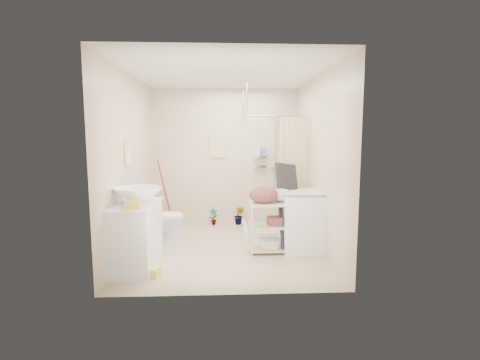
{
  "coord_description": "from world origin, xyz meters",
  "views": [
    {
      "loc": [
        -0.02,
        -5.15,
        1.68
      ],
      "look_at": [
        0.23,
        0.25,
        1.01
      ],
      "focal_mm": 26.0,
      "sensor_mm": 36.0,
      "label": 1
    }
  ],
  "objects_px": {
    "vanity": "(136,236)",
    "laundry_rack": "(271,222)",
    "washing_machine": "(302,220)",
    "toilet": "(164,217)"
  },
  "relations": [
    {
      "from": "toilet",
      "to": "washing_machine",
      "type": "height_order",
      "value": "washing_machine"
    },
    {
      "from": "vanity",
      "to": "washing_machine",
      "type": "bearing_deg",
      "value": 16.73
    },
    {
      "from": "vanity",
      "to": "laundry_rack",
      "type": "xyz_separation_m",
      "value": [
        1.82,
        0.55,
        0.02
      ]
    },
    {
      "from": "vanity",
      "to": "laundry_rack",
      "type": "relative_size",
      "value": 1.08
    },
    {
      "from": "toilet",
      "to": "laundry_rack",
      "type": "bearing_deg",
      "value": -113.58
    },
    {
      "from": "vanity",
      "to": "laundry_rack",
      "type": "bearing_deg",
      "value": 17.85
    },
    {
      "from": "washing_machine",
      "to": "laundry_rack",
      "type": "height_order",
      "value": "laundry_rack"
    },
    {
      "from": "vanity",
      "to": "washing_machine",
      "type": "height_order",
      "value": "washing_machine"
    },
    {
      "from": "toilet",
      "to": "laundry_rack",
      "type": "xyz_separation_m",
      "value": [
        1.7,
        -0.81,
        0.1
      ]
    },
    {
      "from": "toilet",
      "to": "washing_machine",
      "type": "relative_size",
      "value": 0.79
    }
  ]
}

